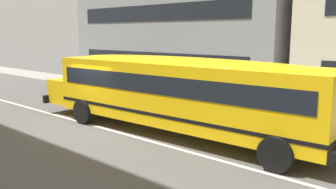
{
  "coord_description": "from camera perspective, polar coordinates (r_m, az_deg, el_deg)",
  "views": [
    {
      "loc": [
        11.94,
        -8.74,
        3.77
      ],
      "look_at": [
        3.56,
        0.68,
        1.62
      ],
      "focal_mm": 38.49,
      "sensor_mm": 36.0,
      "label": 1
    }
  ],
  "objects": [
    {
      "name": "sidewalk_far",
      "position": [
        20.7,
        5.64,
        -0.84
      ],
      "size": [
        120.0,
        3.0,
        0.01
      ],
      "primitive_type": "cube",
      "color": "gray",
      "rests_on": "ground_plane"
    },
    {
      "name": "ground_plane",
      "position": [
        15.27,
        -11.79,
        -4.81
      ],
      "size": [
        400.0,
        400.0,
        0.0
      ],
      "primitive_type": "plane",
      "color": "#54514F"
    },
    {
      "name": "school_bus",
      "position": [
        13.4,
        1.26,
        0.93
      ],
      "size": [
        13.12,
        3.17,
        2.91
      ],
      "rotation": [
        0.0,
        0.0,
        3.18
      ],
      "color": "yellow",
      "rests_on": "ground_plane"
    },
    {
      "name": "lane_centreline",
      "position": [
        15.27,
        -11.79,
        -4.8
      ],
      "size": [
        110.0,
        0.16,
        0.01
      ],
      "primitive_type": "cube",
      "color": "silver",
      "rests_on": "ground_plane"
    },
    {
      "name": "parked_car_black_under_tree",
      "position": [
        23.14,
        -11.03,
        2.25
      ],
      "size": [
        3.94,
        1.97,
        1.64
      ],
      "rotation": [
        0.0,
        0.0,
        0.03
      ],
      "color": "black",
      "rests_on": "ground_plane"
    }
  ]
}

